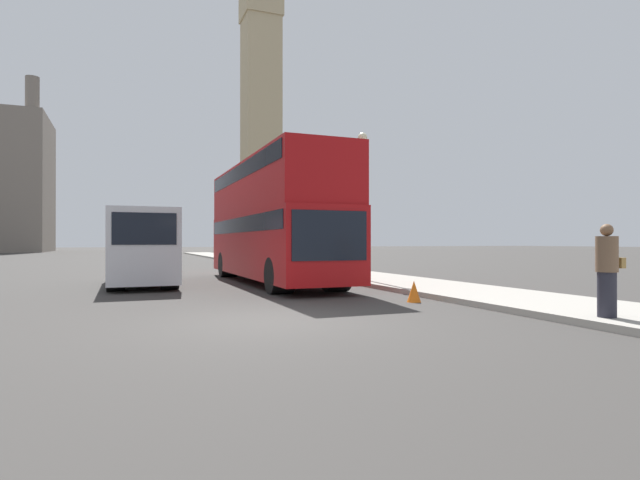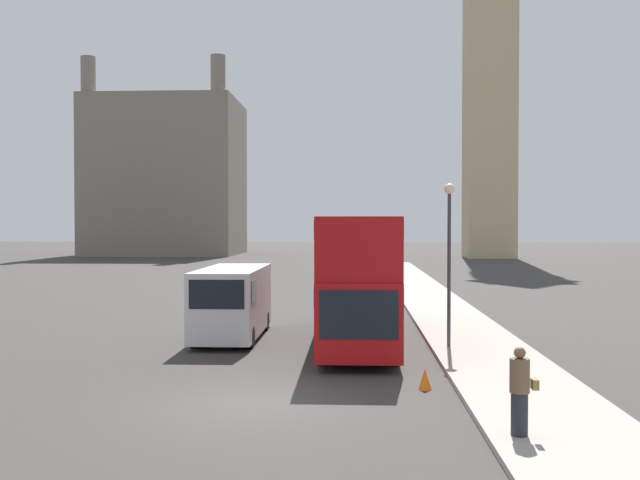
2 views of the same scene
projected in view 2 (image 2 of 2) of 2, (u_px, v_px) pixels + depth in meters
ground_plane at (254, 403)px, 16.99m from camera, size 300.00×300.00×0.00m
sidewalk_strip at (537, 404)px, 16.67m from camera, size 3.34×120.00×0.15m
clock_tower at (490, 16)px, 88.88m from camera, size 6.39×6.56×58.89m
building_block_distant at (167, 177)px, 99.35m from camera, size 20.05×15.96×26.05m
red_double_decker_bus at (358, 274)px, 25.53m from camera, size 2.57×11.21×4.50m
white_van at (232, 301)px, 26.47m from camera, size 2.21×6.20×2.63m
pedestrian at (520, 391)px, 13.89m from camera, size 0.55×0.39×1.74m
street_lamp at (449, 239)px, 23.88m from camera, size 0.36×0.36×5.49m
traffic_cone at (425, 379)px, 18.37m from camera, size 0.36×0.36×0.55m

